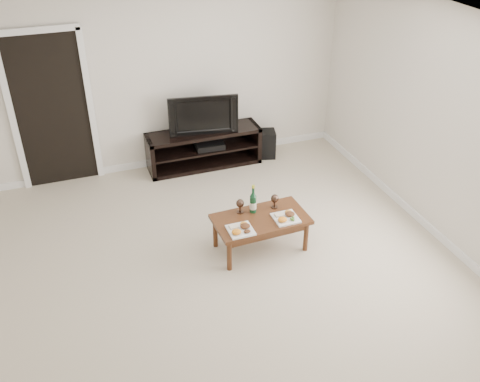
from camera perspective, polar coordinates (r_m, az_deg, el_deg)
name	(u,v)px	position (r m, az deg, el deg)	size (l,w,h in m)	color
floor	(234,277)	(5.81, -0.60, -9.16)	(5.50, 5.50, 0.00)	beige
back_wall	(167,77)	(7.50, -7.80, 11.93)	(5.00, 0.04, 2.60)	silver
ceiling	(233,31)	(4.55, -0.79, 16.65)	(5.00, 5.50, 0.04)	white
doorway	(52,112)	(7.43, -19.39, 7.92)	(0.90, 0.02, 2.05)	black
media_console	(204,148)	(7.75, -3.87, 4.55)	(1.63, 0.45, 0.55)	black
television	(203,113)	(7.51, -4.02, 8.31)	(0.96, 0.13, 0.56)	black
av_receiver	(209,145)	(7.74, -3.28, 4.95)	(0.40, 0.30, 0.08)	black
subwoofer	(266,144)	(8.03, 2.77, 5.06)	(0.27, 0.27, 0.41)	black
coffee_table	(260,233)	(6.09, 2.19, -4.50)	(1.05, 0.57, 0.42)	#502E16
plate_left	(241,228)	(5.74, 0.05, -4.01)	(0.27, 0.27, 0.07)	white
plate_right	(286,216)	(5.95, 4.90, -2.70)	(0.27, 0.27, 0.07)	white
wine_bottle	(253,199)	(5.96, 1.41, -0.84)	(0.07, 0.07, 0.35)	#0F391E
goblet_left	(240,206)	(6.00, 0.01, -1.61)	(0.09, 0.09, 0.17)	#3E2B22
goblet_right	(275,201)	(6.10, 3.72, -1.09)	(0.09, 0.09, 0.17)	#3E2B22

